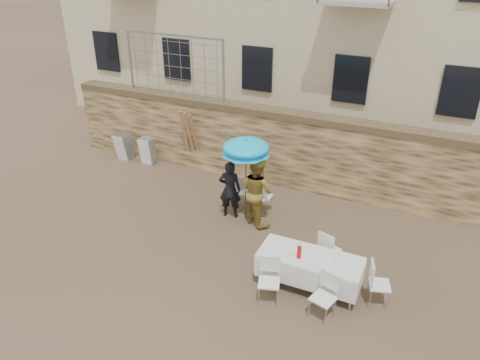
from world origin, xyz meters
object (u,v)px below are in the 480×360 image
at_px(umbrella, 246,150).
at_px(table_chair_side, 380,284).
at_px(soda_bottle, 299,253).
at_px(table_chair_front_right, 323,298).
at_px(couple_chair_right, 263,196).
at_px(man_suit, 230,189).
at_px(banquet_table, 310,258).
at_px(woman_dress, 257,191).
at_px(chair_stack_left, 128,144).
at_px(table_chair_back, 329,249).
at_px(couple_chair_left, 239,190).
at_px(chair_stack_right, 150,149).
at_px(table_chair_front_left, 269,282).

distance_m(umbrella, table_chair_side, 4.37).
height_order(soda_bottle, table_chair_front_right, soda_bottle).
bearing_deg(umbrella, couple_chair_right, 56.31).
relative_size(man_suit, banquet_table, 0.74).
distance_m(banquet_table, table_chair_side, 1.43).
height_order(woman_dress, chair_stack_left, woman_dress).
xyz_separation_m(banquet_table, soda_bottle, (-0.20, -0.15, 0.17)).
height_order(woman_dress, table_chair_front_right, woman_dress).
bearing_deg(umbrella, table_chair_front_right, -43.76).
relative_size(man_suit, woman_dress, 0.86).
xyz_separation_m(woman_dress, table_chair_front_right, (2.45, -2.58, -0.43)).
bearing_deg(table_chair_back, table_chair_side, 167.02).
height_order(couple_chair_right, table_chair_front_right, same).
relative_size(banquet_table, table_chair_side, 2.19).
bearing_deg(soda_bottle, table_chair_back, 67.17).
bearing_deg(woman_dress, soda_bottle, 158.99).
xyz_separation_m(couple_chair_left, chair_stack_right, (-3.75, 1.34, -0.02)).
bearing_deg(table_chair_front_right, couple_chair_right, 144.67).
bearing_deg(banquet_table, table_chair_front_left, -128.66).
distance_m(man_suit, couple_chair_right, 0.94).
height_order(soda_bottle, table_chair_front_left, soda_bottle).
bearing_deg(woman_dress, chair_stack_right, 4.79).
bearing_deg(couple_chair_right, chair_stack_right, -15.78).
xyz_separation_m(man_suit, couple_chair_left, (0.00, 0.55, -0.30)).
bearing_deg(soda_bottle, chair_stack_right, 148.24).
bearing_deg(chair_stack_right, man_suit, -26.72).
distance_m(soda_bottle, chair_stack_right, 7.36).
distance_m(umbrella, chair_stack_right, 4.75).
bearing_deg(woman_dress, table_chair_back, -178.06).
distance_m(couple_chair_right, table_chair_front_right, 4.00).
height_order(soda_bottle, chair_stack_left, soda_bottle).
bearing_deg(chair_stack_left, soda_bottle, -28.42).
xyz_separation_m(couple_chair_left, couple_chair_right, (0.70, 0.00, 0.00)).
xyz_separation_m(man_suit, table_chair_front_left, (2.10, -2.58, -0.30)).
relative_size(table_chair_back, chair_stack_right, 1.04).
relative_size(table_chair_front_left, table_chair_back, 1.00).
height_order(umbrella, table_chair_side, umbrella).
relative_size(man_suit, couple_chair_right, 1.63).
relative_size(woman_dress, umbrella, 0.89).
height_order(table_chair_front_left, table_chair_front_right, same).
distance_m(table_chair_front_left, table_chair_front_right, 1.10).
bearing_deg(woman_dress, man_suit, 27.54).
height_order(soda_bottle, table_chair_back, soda_bottle).
distance_m(woman_dress, couple_chair_right, 0.70).
bearing_deg(chair_stack_left, table_chair_back, -21.13).
xyz_separation_m(umbrella, couple_chair_right, (0.30, 0.45, -1.44)).
bearing_deg(woman_dress, table_chair_front_right, 161.05).
xyz_separation_m(soda_bottle, table_chair_side, (1.60, 0.25, -0.43)).
relative_size(couple_chair_right, table_chair_front_left, 1.00).
height_order(table_chair_front_left, chair_stack_right, table_chair_front_left).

